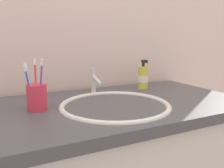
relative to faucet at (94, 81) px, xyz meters
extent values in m
cube|color=beige|center=(0.03, 0.19, 0.28)|extent=(2.40, 0.04, 2.40)
cube|color=#4C4C51|center=(0.03, -0.18, -0.09)|extent=(1.20, 0.67, 0.04)
ellipsoid|color=white|center=(0.00, -0.23, -0.12)|extent=(0.42, 0.42, 0.11)
torus|color=white|center=(0.00, -0.23, -0.07)|extent=(0.48, 0.48, 0.02)
cylinder|color=#595B60|center=(0.00, -0.23, -0.17)|extent=(0.03, 0.03, 0.01)
cylinder|color=silver|center=(0.00, 0.01, -0.01)|extent=(0.02, 0.02, 0.12)
cylinder|color=silver|center=(0.00, -0.03, 0.01)|extent=(0.02, 0.10, 0.04)
cylinder|color=silver|center=(0.00, 0.03, 0.06)|extent=(0.01, 0.05, 0.01)
cylinder|color=#D8334C|center=(-0.31, -0.15, -0.02)|extent=(0.08, 0.08, 0.11)
cylinder|color=white|center=(-0.34, -0.16, 0.02)|extent=(0.03, 0.01, 0.18)
cube|color=white|center=(-0.35, -0.16, 0.11)|extent=(0.01, 0.01, 0.03)
cylinder|color=blue|center=(-0.34, -0.17, 0.02)|extent=(0.04, 0.02, 0.17)
cube|color=white|center=(-0.35, -0.17, 0.11)|extent=(0.02, 0.01, 0.03)
cylinder|color=purple|center=(-0.30, -0.17, 0.03)|extent=(0.03, 0.04, 0.19)
cube|color=white|center=(-0.29, -0.18, 0.13)|extent=(0.02, 0.02, 0.03)
cylinder|color=red|center=(-0.31, -0.11, 0.03)|extent=(0.02, 0.06, 0.18)
cube|color=white|center=(-0.30, -0.09, 0.12)|extent=(0.01, 0.02, 0.03)
cylinder|color=#DBCC4C|center=(0.31, 0.01, 0.00)|extent=(0.06, 0.06, 0.13)
cylinder|color=black|center=(0.31, 0.01, 0.07)|extent=(0.02, 0.02, 0.02)
cube|color=black|center=(0.31, 0.00, 0.09)|extent=(0.02, 0.04, 0.02)
cylinder|color=white|center=(0.31, 0.01, -0.01)|extent=(0.06, 0.06, 0.04)
camera|label=1|loc=(-0.45, -1.11, 0.21)|focal=37.96mm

